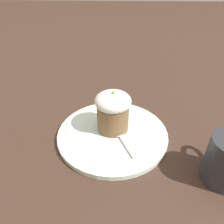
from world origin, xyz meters
name	(u,v)px	position (x,y,z in m)	size (l,w,h in m)	color
ground_plane	(113,136)	(0.00, 0.00, 0.00)	(4.00, 4.00, 0.00)	#3D281E
dessert_plate	(113,134)	(0.00, 0.00, 0.01)	(0.27, 0.27, 0.01)	silver
carrot_cake	(112,110)	(0.02, 0.00, 0.07)	(0.08, 0.08, 0.10)	brown
spoon	(119,133)	(-0.01, -0.02, 0.01)	(0.12, 0.07, 0.01)	#B7B7BC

